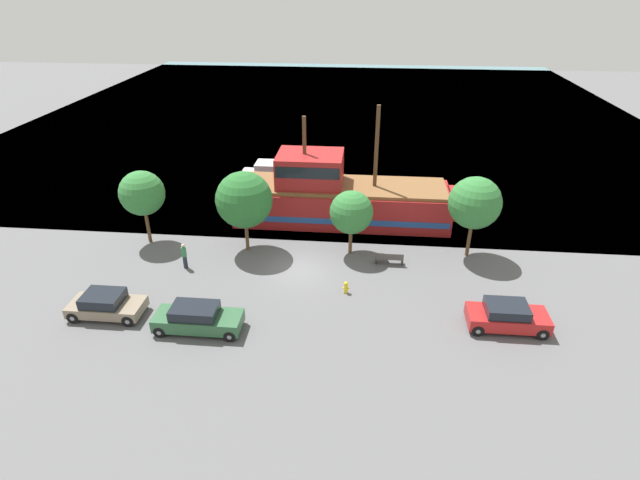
{
  "coord_description": "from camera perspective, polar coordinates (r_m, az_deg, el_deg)",
  "views": [
    {
      "loc": [
        3.93,
        -27.44,
        17.01
      ],
      "look_at": [
        1.14,
        2.0,
        1.2
      ],
      "focal_mm": 28.0,
      "sensor_mm": 36.0,
      "label": 1
    }
  ],
  "objects": [
    {
      "name": "ground_plane",
      "position": [
        32.52,
        -2.34,
        -3.43
      ],
      "size": [
        160.0,
        160.0,
        0.0
      ],
      "primitive_type": "plane",
      "color": "#5B5B5E"
    },
    {
      "name": "water_surface",
      "position": [
        73.54,
        2.27,
        14.74
      ],
      "size": [
        80.0,
        80.0,
        0.0
      ],
      "primitive_type": "plane",
      "color": "slate",
      "rests_on": "ground"
    },
    {
      "name": "pirate_ship",
      "position": [
        38.4,
        2.14,
        4.95
      ],
      "size": [
        17.53,
        4.8,
        8.96
      ],
      "color": "#A31E1E",
      "rests_on": "water_surface"
    },
    {
      "name": "moored_boat_dockside",
      "position": [
        45.99,
        -5.23,
        7.31
      ],
      "size": [
        6.34,
        2.57,
        2.01
      ],
      "color": "silver",
      "rests_on": "water_surface"
    },
    {
      "name": "parked_car_curb_front",
      "position": [
        27.76,
        -13.83,
        -8.68
      ],
      "size": [
        4.68,
        1.81,
        1.52
      ],
      "color": "#2D5B38",
      "rests_on": "ground_plane"
    },
    {
      "name": "parked_car_curb_mid",
      "position": [
        28.93,
        20.6,
        -8.16
      ],
      "size": [
        4.25,
        1.93,
        1.51
      ],
      "color": "#B21E1E",
      "rests_on": "ground_plane"
    },
    {
      "name": "parked_car_curb_rear",
      "position": [
        30.51,
        -23.27,
        -6.8
      ],
      "size": [
        4.08,
        1.96,
        1.41
      ],
      "color": "#7F705B",
      "rests_on": "ground_plane"
    },
    {
      "name": "fire_hydrant",
      "position": [
        30.11,
        2.99,
        -5.37
      ],
      "size": [
        0.42,
        0.25,
        0.76
      ],
      "color": "yellow",
      "rests_on": "ground_plane"
    },
    {
      "name": "bench_promenade_east",
      "position": [
        33.21,
        7.92,
        -2.09
      ],
      "size": [
        1.85,
        0.45,
        0.85
      ],
      "color": "#4C4742",
      "rests_on": "ground_plane"
    },
    {
      "name": "pedestrian_walking_near",
      "position": [
        33.46,
        -15.24,
        -1.74
      ],
      "size": [
        0.32,
        0.32,
        1.76
      ],
      "color": "#232838",
      "rests_on": "ground_plane"
    },
    {
      "name": "tree_row_east",
      "position": [
        36.34,
        -19.68,
        5.05
      ],
      "size": [
        3.09,
        3.09,
        5.31
      ],
      "color": "brown",
      "rests_on": "ground_plane"
    },
    {
      "name": "tree_row_mideast",
      "position": [
        33.59,
        -8.67,
        4.56
      ],
      "size": [
        3.81,
        3.81,
        5.67
      ],
      "color": "brown",
      "rests_on": "ground_plane"
    },
    {
      "name": "tree_row_midwest",
      "position": [
        33.08,
        3.6,
        3.17
      ],
      "size": [
        2.9,
        2.9,
        4.54
      ],
      "color": "brown",
      "rests_on": "ground_plane"
    },
    {
      "name": "tree_row_west",
      "position": [
        33.92,
        17.27,
        4.06
      ],
      "size": [
        3.43,
        3.43,
        5.62
      ],
      "color": "brown",
      "rests_on": "ground_plane"
    }
  ]
}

